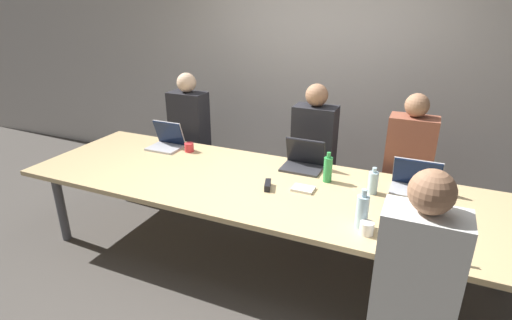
{
  "coord_description": "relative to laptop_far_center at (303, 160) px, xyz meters",
  "views": [
    {
      "loc": [
        1.12,
        -2.66,
        2.11
      ],
      "look_at": [
        -0.1,
        0.1,
        0.89
      ],
      "focal_mm": 28.0,
      "sensor_mm": 36.0,
      "label": 1
    }
  ],
  "objects": [
    {
      "name": "stapler",
      "position": [
        -0.13,
        -0.5,
        -0.05
      ],
      "size": [
        0.09,
        0.16,
        0.05
      ],
      "rotation": [
        0.0,
        0.0,
        0.31
      ],
      "color": "black",
      "rests_on": "conference_table"
    },
    {
      "name": "laptop_far_center",
      "position": [
        0.0,
        0.0,
        0.0
      ],
      "size": [
        0.35,
        0.26,
        0.26
      ],
      "color": "#333338",
      "rests_on": "conference_table"
    },
    {
      "name": "ground_plane",
      "position": [
        -0.2,
        -0.44,
        -0.82
      ],
      "size": [
        24.0,
        24.0,
        0.0
      ],
      "primitive_type": "plane",
      "color": "#4C4742"
    },
    {
      "name": "laptop_near_right",
      "position": [
        0.93,
        -0.91,
        0.0
      ],
      "size": [
        0.31,
        0.25,
        0.26
      ],
      "rotation": [
        0.0,
        0.0,
        3.14
      ],
      "color": "silver",
      "rests_on": "conference_table"
    },
    {
      "name": "bottle_near_right",
      "position": [
        0.64,
        -0.79,
        0.04
      ],
      "size": [
        0.08,
        0.08,
        0.27
      ],
      "color": "#ADD1E0",
      "rests_on": "conference_table"
    },
    {
      "name": "curtain_wall",
      "position": [
        -0.2,
        1.32,
        0.58
      ],
      "size": [
        12.0,
        0.06,
        2.8
      ],
      "color": "#BCB7B2",
      "rests_on": "ground_plane"
    },
    {
      "name": "person_near_right",
      "position": [
        1.0,
        -1.29,
        -0.13
      ],
      "size": [
        0.4,
        0.24,
        1.41
      ],
      "rotation": [
        0.0,
        0.0,
        3.14
      ],
      "color": "#2D2D38",
      "rests_on": "ground_plane"
    },
    {
      "name": "cup_far_left",
      "position": [
        -1.13,
        -0.06,
        -0.03
      ],
      "size": [
        0.09,
        0.09,
        0.09
      ],
      "color": "red",
      "rests_on": "conference_table"
    },
    {
      "name": "notebook",
      "position": [
        0.13,
        -0.42,
        -0.06
      ],
      "size": [
        0.17,
        0.13,
        0.02
      ],
      "rotation": [
        0.0,
        0.0,
        -0.01
      ],
      "color": "silver",
      "rests_on": "conference_table"
    },
    {
      "name": "laptop_far_right",
      "position": [
        0.92,
        -0.08,
        -0.0
      ],
      "size": [
        0.36,
        0.25,
        0.25
      ],
      "color": "#B7B7BC",
      "rests_on": "conference_table"
    },
    {
      "name": "conference_table",
      "position": [
        -0.2,
        -0.44,
        -0.13
      ],
      "size": [
        4.02,
        1.23,
        0.74
      ],
      "color": "#D6B77F",
      "rests_on": "ground_plane"
    },
    {
      "name": "cup_near_right",
      "position": [
        0.69,
        -0.86,
        -0.03
      ],
      "size": [
        0.09,
        0.09,
        0.08
      ],
      "color": "white",
      "rests_on": "conference_table"
    },
    {
      "name": "bottle_far_right",
      "position": [
        0.63,
        -0.26,
        0.02
      ],
      "size": [
        0.07,
        0.07,
        0.21
      ],
      "color": "#ADD1E0",
      "rests_on": "conference_table"
    },
    {
      "name": "person_far_left",
      "position": [
        -1.45,
        0.44,
        -0.14
      ],
      "size": [
        0.4,
        0.24,
        1.4
      ],
      "color": "#2D2D38",
      "rests_on": "ground_plane"
    },
    {
      "name": "laptop_far_left",
      "position": [
        -1.39,
        -0.05,
        0.0
      ],
      "size": [
        0.31,
        0.26,
        0.26
      ],
      "color": "#B7B7BC",
      "rests_on": "conference_table"
    },
    {
      "name": "bottle_far_center",
      "position": [
        0.26,
        -0.19,
        0.03
      ],
      "size": [
        0.07,
        0.07,
        0.25
      ],
      "color": "green",
      "rests_on": "conference_table"
    },
    {
      "name": "person_far_right",
      "position": [
        0.83,
        0.41,
        -0.14
      ],
      "size": [
        0.4,
        0.24,
        1.39
      ],
      "color": "#2D2D38",
      "rests_on": "ground_plane"
    },
    {
      "name": "person_far_center",
      "position": [
        -0.03,
        0.42,
        -0.14
      ],
      "size": [
        0.4,
        0.24,
        1.4
      ],
      "color": "#2D2D38",
      "rests_on": "ground_plane"
    }
  ]
}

